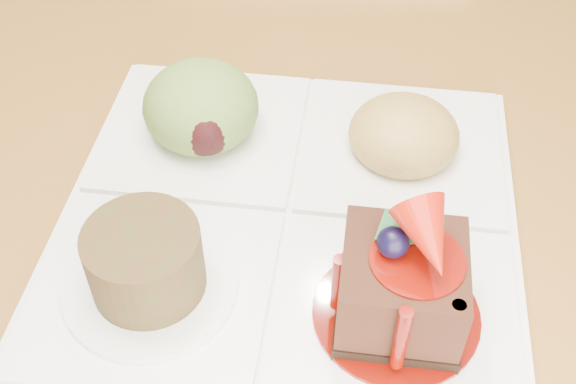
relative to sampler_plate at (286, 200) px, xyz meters
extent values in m
plane|color=#573818|center=(-0.02, 0.69, -0.77)|extent=(6.00, 6.00, 0.00)
cylinder|color=black|center=(0.64, 0.92, -0.53)|extent=(0.04, 0.04, 0.48)
cube|color=white|center=(0.00, -0.01, -0.02)|extent=(0.37, 0.37, 0.01)
cube|color=white|center=(0.04, -0.09, -0.01)|extent=(0.17, 0.17, 0.01)
cube|color=white|center=(-0.09, -0.05, -0.01)|extent=(0.17, 0.17, 0.01)
cube|color=white|center=(-0.04, 0.08, -0.01)|extent=(0.17, 0.17, 0.01)
cube|color=white|center=(0.09, 0.04, -0.01)|extent=(0.17, 0.17, 0.01)
cylinder|color=#630A03|center=(0.04, -0.09, 0.00)|extent=(0.09, 0.09, 0.00)
cube|color=black|center=(0.04, -0.09, 0.00)|extent=(0.09, 0.09, 0.01)
cube|color=black|center=(0.04, -0.09, 0.03)|extent=(0.08, 0.08, 0.04)
cylinder|color=#630A03|center=(0.04, -0.09, 0.05)|extent=(0.05, 0.05, 0.00)
sphere|color=black|center=(0.04, -0.09, 0.06)|extent=(0.02, 0.02, 0.02)
cone|color=#AC180B|center=(0.05, -0.10, 0.07)|extent=(0.03, 0.05, 0.04)
cube|color=#12491D|center=(0.05, -0.08, 0.05)|extent=(0.01, 0.02, 0.01)
cube|color=#12491D|center=(0.04, -0.08, 0.05)|extent=(0.02, 0.02, 0.01)
cylinder|color=#630A03|center=(0.03, -0.13, 0.03)|extent=(0.01, 0.01, 0.05)
cylinder|color=#630A03|center=(0.06, -0.13, 0.03)|extent=(0.01, 0.01, 0.04)
cylinder|color=#630A03|center=(0.01, -0.09, 0.03)|extent=(0.01, 0.01, 0.04)
cylinder|color=white|center=(-0.09, -0.05, 0.00)|extent=(0.10, 0.10, 0.00)
cylinder|color=#472214|center=(-0.09, -0.05, 0.02)|extent=(0.06, 0.06, 0.04)
cylinder|color=#431F0E|center=(-0.09, -0.05, 0.04)|extent=(0.05, 0.05, 0.00)
ellipsoid|color=olive|center=(-0.04, 0.08, 0.02)|extent=(0.08, 0.08, 0.06)
ellipsoid|color=black|center=(-0.04, 0.06, 0.02)|extent=(0.04, 0.03, 0.04)
ellipsoid|color=#A18B3A|center=(0.09, 0.04, 0.01)|extent=(0.08, 0.08, 0.05)
cube|color=#C53B0E|center=(0.10, 0.04, 0.01)|extent=(0.02, 0.02, 0.02)
cube|color=#4A7C1A|center=(0.08, 0.05, 0.01)|extent=(0.02, 0.02, 0.02)
cube|color=#C53B0E|center=(0.07, 0.03, 0.01)|extent=(0.02, 0.02, 0.02)
cube|color=#4A7C1A|center=(0.09, 0.02, 0.01)|extent=(0.02, 0.02, 0.02)
camera|label=1|loc=(-0.06, -0.31, 0.33)|focal=45.00mm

